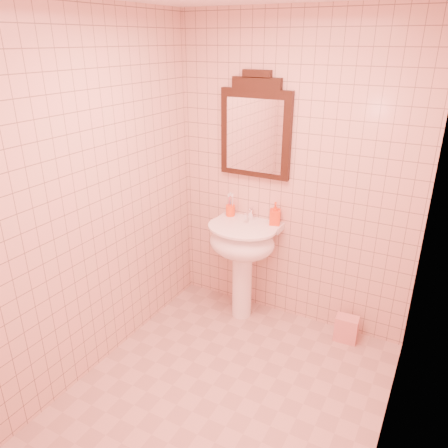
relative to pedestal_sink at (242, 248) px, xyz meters
The scene contains 8 objects.
floor 1.14m from the pedestal_sink, 69.23° to the right, with size 2.20×2.20×0.00m, color tan.
back_wall 0.71m from the pedestal_sink, 34.70° to the left, with size 2.00×0.02×2.50m, color #D7AC96.
pedestal_sink is the anchor object (origin of this frame).
faucet 0.29m from the pedestal_sink, 90.00° to the left, with size 0.04×0.16×0.11m.
mirror 0.98m from the pedestal_sink, 90.00° to the left, with size 0.59×0.06×0.83m.
toothbrush_cup 0.35m from the pedestal_sink, 141.66° to the left, with size 0.08×0.08×0.18m.
soap_dispenser 0.40m from the pedestal_sink, 36.25° to the left, with size 0.09×0.09×0.19m, color red.
towel 1.07m from the pedestal_sink, ahead, with size 0.18×0.12×0.22m, color #DC9181.
Camera 1 is at (1.09, -2.08, 2.27)m, focal length 35.00 mm.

